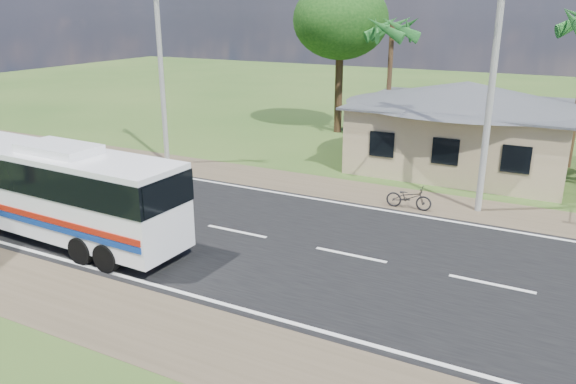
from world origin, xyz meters
name	(u,v)px	position (x,y,z in m)	size (l,w,h in m)	color
ground	(351,255)	(0.00, 0.00, 0.00)	(120.00, 120.00, 0.00)	#2A4A1A
road	(351,255)	(0.00, 0.00, 0.01)	(120.00, 16.00, 0.03)	black
house	(465,116)	(1.00, 13.00, 2.64)	(12.40, 10.00, 5.00)	tan
utility_poles	(485,66)	(2.67, 6.49, 5.77)	(32.80, 2.22, 11.00)	#9E9E99
palm_far	(392,30)	(-4.00, 16.00, 6.68)	(2.80, 2.80, 7.70)	#47301E
tree_behind_house	(341,20)	(-8.00, 18.00, 7.12)	(6.00, 6.00, 9.61)	#47301E
coach_bus	(46,183)	(-10.22, -3.40, 2.01)	(11.42, 2.84, 3.52)	white
motorcycle	(409,197)	(0.41, 5.40, 0.49)	(0.65, 1.87, 0.98)	black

